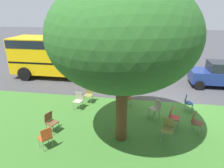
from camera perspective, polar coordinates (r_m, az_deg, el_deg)
ground at (r=11.70m, az=16.59°, el=-4.60°), size 80.00×80.00×0.00m
grass_verge at (r=8.94m, az=18.91°, el=-13.38°), size 48.00×6.00×0.01m
street_tree at (r=6.77m, az=3.11°, el=13.36°), size 5.01×5.01×5.85m
chair_0 at (r=10.33m, az=-9.54°, el=-4.29°), size 0.48×0.48×0.88m
chair_1 at (r=10.67m, az=20.74°, el=-4.60°), size 0.50×0.49×0.88m
chair_2 at (r=7.85m, az=-18.39°, el=-14.01°), size 0.58×0.58×0.88m
chair_3 at (r=8.75m, az=-17.08°, el=-9.94°), size 0.54×0.53×0.88m
chair_4 at (r=8.24m, az=15.63°, el=-11.83°), size 0.50×0.50×0.88m
chair_5 at (r=10.92m, az=-6.61°, el=-2.71°), size 0.44×0.45×0.88m
chair_6 at (r=9.06m, az=22.80°, el=-9.61°), size 0.57×0.57×0.88m
chair_7 at (r=9.66m, az=12.44°, el=-6.38°), size 0.58×0.58×0.88m
chair_8 at (r=9.11m, az=16.98°, el=-8.62°), size 0.53×0.52×0.88m
chair_9 at (r=10.56m, az=4.45°, el=-3.46°), size 0.49×0.50×0.88m
parked_car at (r=14.76m, az=28.59°, el=2.47°), size 3.70×1.92×1.65m
school_bus at (r=14.54m, az=-8.08°, el=8.39°), size 10.40×2.80×2.88m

